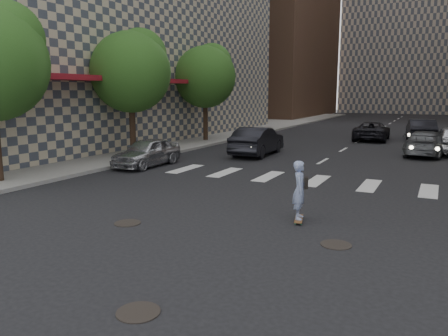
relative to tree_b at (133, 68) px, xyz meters
The scene contains 13 objects.
ground 15.33m from the tree_b, 49.67° to the right, with size 160.00×160.00×0.00m, color black.
sidewalk_left 11.18m from the tree_b, 119.65° to the left, with size 13.00×80.00×0.15m, color gray.
tree_b is the anchor object (origin of this frame).
tree_c 8.00m from the tree_b, 90.00° to the left, with size 4.20×4.20×6.60m.
manhole_a 17.92m from the tree_b, 52.00° to the right, with size 0.70×0.70×0.02m, color black.
manhole_b 13.26m from the tree_b, 53.12° to the right, with size 0.70×0.70×0.02m, color black.
manhole_c 16.36m from the tree_b, 35.62° to the right, with size 0.70×0.70×0.02m, color black.
skateboarder 14.33m from the tree_b, 34.02° to the right, with size 0.50×0.85×1.65m.
silver_sedan 5.21m from the tree_b, 42.96° to the right, with size 1.57×3.89×1.33m, color #ABACB2.
traffic_car_a 7.68m from the tree_b, 31.35° to the left, with size 1.64×4.71×1.55m, color black.
traffic_car_b 16.31m from the tree_b, 27.96° to the left, with size 1.90×4.67×1.36m, color #4F5155.
traffic_car_c 17.86m from the tree_b, 54.23° to the left, with size 2.24×4.85×1.35m, color black.
traffic_car_e 20.23m from the tree_b, 47.70° to the left, with size 1.68×4.82×1.59m, color black.
Camera 1 is at (5.26, -7.59, 3.42)m, focal length 35.00 mm.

